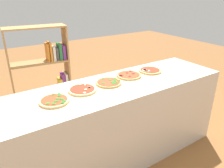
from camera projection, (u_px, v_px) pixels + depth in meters
ground_plane at (112, 158)px, 2.49m from camera, size 12.00×12.00×0.00m
counter at (112, 124)px, 2.31m from camera, size 2.51×0.68×0.89m
parchment_paper at (112, 86)px, 2.13m from camera, size 2.15×0.53×0.00m
pizza_spinach_0 at (54, 101)px, 1.82m from camera, size 0.25×0.25×0.03m
pizza_mushroom_1 at (82, 90)px, 2.02m from camera, size 0.26×0.26×0.03m
pizza_spinach_2 at (109, 83)px, 2.17m from camera, size 0.25×0.25×0.03m
pizza_pepperoni_3 at (129, 75)px, 2.36m from camera, size 0.27×0.27×0.02m
pizza_mozzarella_4 at (150, 71)px, 2.50m from camera, size 0.25×0.25×0.03m
bookshelf at (49, 80)px, 2.96m from camera, size 0.76×0.32×1.35m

